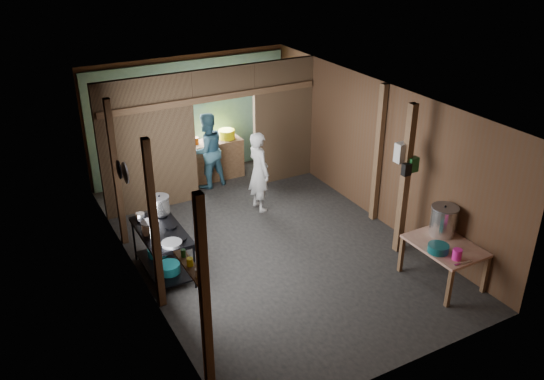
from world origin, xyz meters
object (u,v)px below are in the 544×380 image
yellow_tub (227,134)px  stock_pot (443,221)px  stove_pot_large (160,206)px  cook (259,172)px  pink_bucket (457,254)px  prep_table (442,263)px  gas_range (163,252)px

yellow_tub → stock_pot: bearing=-74.5°
stove_pot_large → cook: bearing=18.4°
pink_bucket → stock_pot: bearing=62.6°
prep_table → pink_bucket: size_ratio=6.90×
pink_bucket → prep_table: bearing=67.9°
stove_pot_large → yellow_tub: (2.33, 2.49, 0.01)m
stock_pot → cook: 3.61m
stock_pot → yellow_tub: size_ratio=1.40×
gas_range → pink_bucket: size_ratio=8.21×
stove_pot_large → pink_bucket: size_ratio=2.01×
prep_table → yellow_tub: 5.46m
pink_bucket → gas_range: bearing=143.2°
prep_table → stock_pot: size_ratio=2.28×
prep_table → pink_bucket: bearing=-112.1°
gas_range → stock_pot: bearing=-27.4°
gas_range → pink_bucket: 4.46m
stove_pot_large → pink_bucket: (3.39, -3.19, -0.19)m
stove_pot_large → pink_bucket: bearing=-43.3°
stock_pot → prep_table: bearing=-124.0°
yellow_tub → pink_bucket: bearing=-79.4°
stove_pot_large → yellow_tub: stove_pot_large is taller
prep_table → yellow_tub: (-1.21, 5.29, 0.62)m
pink_bucket → cook: bearing=107.0°
gas_range → stove_pot_large: bearing=72.0°
gas_range → prep_table: (3.71, -2.28, -0.06)m
gas_range → stove_pot_large: (0.17, 0.52, 0.54)m
gas_range → pink_bucket: pink_bucket is taller
prep_table → stock_pot: stock_pot is taller
gas_range → cook: (2.36, 1.25, 0.39)m
stove_pot_large → yellow_tub: 3.40m
stove_pot_large → cook: 2.31m
gas_range → stock_pot: size_ratio=2.71×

